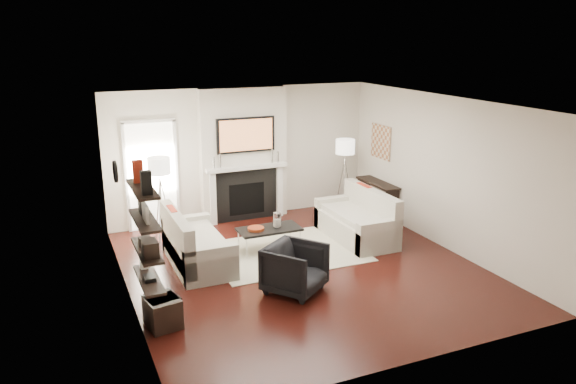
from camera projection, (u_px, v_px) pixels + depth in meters
name	position (u px, v px, depth m)	size (l,w,h in m)	color
room_envelope	(303.00, 189.00, 8.85)	(6.00, 6.00, 6.00)	#330F0B
chimney_breast	(244.00, 155.00, 11.39)	(1.80, 0.25, 2.70)	silver
fireplace_surround	(247.00, 195.00, 11.49)	(1.30, 0.02, 1.04)	black
firebox	(247.00, 199.00, 11.51)	(0.75, 0.02, 0.65)	black
mantel_pilaster_l	(213.00, 198.00, 11.18)	(0.12, 0.08, 1.10)	white
mantel_pilaster_r	(280.00, 191.00, 11.73)	(0.12, 0.08, 1.10)	white
mantel_shelf	(247.00, 167.00, 11.29)	(1.70, 0.18, 0.07)	white
tv_body	(246.00, 135.00, 11.13)	(1.20, 0.06, 0.70)	black
tv_screen	(246.00, 135.00, 11.10)	(1.10, 0.01, 0.62)	#BF723F
candlestick_l_tall	(220.00, 161.00, 11.03)	(0.04, 0.04, 0.30)	silver
candlestick_l_short	(214.00, 163.00, 10.99)	(0.04, 0.04, 0.24)	silver
candlestick_r_tall	(272.00, 156.00, 11.45)	(0.04, 0.04, 0.30)	silver
candlestick_r_short	(278.00, 157.00, 11.51)	(0.04, 0.04, 0.24)	silver
hallway_panel	(152.00, 177.00, 10.85)	(0.90, 0.02, 2.10)	white
door_trim_l	(126.00, 179.00, 10.65)	(0.06, 0.06, 2.16)	white
door_trim_r	(177.00, 174.00, 11.02)	(0.06, 0.06, 2.16)	white
door_trim_top	(148.00, 121.00, 10.54)	(1.02, 0.06, 0.06)	white
rug	(285.00, 252.00, 9.90)	(2.60, 2.00, 0.01)	beige
loveseat_left_base	(198.00, 252.00, 9.33)	(0.85, 1.80, 0.42)	beige
loveseat_left_back	(177.00, 237.00, 9.11)	(0.18, 1.80, 0.80)	beige
loveseat_left_arm_n	(211.00, 265.00, 8.59)	(0.85, 0.18, 0.60)	beige
loveseat_left_arm_s	(186.00, 232.00, 10.02)	(0.85, 0.18, 0.60)	beige
loveseat_left_cushion	(200.00, 237.00, 9.27)	(0.63, 1.44, 0.10)	beige
pillow_left_orange	(172.00, 220.00, 9.32)	(0.10, 0.42, 0.42)	#B72B16
pillow_left_charcoal	(181.00, 232.00, 8.79)	(0.10, 0.40, 0.40)	black
loveseat_right_base	(355.00, 228.00, 10.50)	(0.85, 1.80, 0.42)	beige
loveseat_right_back	(372.00, 210.00, 10.54)	(0.18, 1.80, 0.80)	beige
loveseat_right_arm_n	(379.00, 237.00, 9.76)	(0.85, 0.18, 0.60)	beige
loveseat_right_arm_s	(335.00, 211.00, 11.19)	(0.85, 0.18, 0.60)	beige
loveseat_right_cushion	(354.00, 215.00, 10.41)	(0.63, 1.44, 0.10)	beige
pillow_right_orange	(364.00, 195.00, 10.75)	(0.10, 0.42, 0.42)	#B72B16
pillow_right_charcoal	(381.00, 204.00, 10.22)	(0.10, 0.40, 0.40)	black
coffee_table	(269.00, 229.00, 9.87)	(1.10, 0.55, 0.04)	black
coffee_leg_nw	(247.00, 249.00, 9.54)	(0.02, 0.02, 0.38)	silver
coffee_leg_ne	(300.00, 240.00, 9.92)	(0.02, 0.02, 0.38)	silver
coffee_leg_sw	(239.00, 240.00, 9.93)	(0.02, 0.02, 0.38)	silver
coffee_leg_se	(290.00, 233.00, 10.31)	(0.02, 0.02, 0.38)	silver
hurricane_glass	(277.00, 220.00, 9.88)	(0.14, 0.14, 0.25)	white
hurricane_candle	(277.00, 223.00, 9.90)	(0.10, 0.10, 0.16)	white
copper_bowl	(256.00, 229.00, 9.76)	(0.29, 0.29, 0.05)	#C04720
armchair	(295.00, 266.00, 8.29)	(0.78, 0.73, 0.80)	black
lamp_left_post	(162.00, 211.00, 10.22)	(0.02, 0.02, 1.20)	silver
lamp_left_shade	(159.00, 166.00, 9.99)	(0.40, 0.40, 0.30)	white
lamp_left_leg_a	(168.00, 210.00, 10.26)	(0.02, 0.02, 1.25)	silver
lamp_left_leg_b	(158.00, 210.00, 10.28)	(0.02, 0.02, 1.25)	silver
lamp_left_leg_c	(160.00, 213.00, 10.12)	(0.02, 0.02, 1.25)	silver
lamp_right_post	(344.00, 186.00, 11.90)	(0.02, 0.02, 1.20)	silver
lamp_right_shade	(345.00, 147.00, 11.67)	(0.40, 0.40, 0.30)	white
lamp_right_leg_a	(349.00, 185.00, 11.94)	(0.02, 0.02, 1.25)	silver
lamp_right_leg_b	(340.00, 185.00, 11.96)	(0.02, 0.02, 1.25)	silver
lamp_right_leg_c	(344.00, 187.00, 11.79)	(0.02, 0.02, 1.25)	silver
console_top	(378.00, 183.00, 11.63)	(0.35, 1.20, 0.04)	black
console_leg_n	(392.00, 208.00, 11.24)	(0.30, 0.04, 0.71)	black
console_leg_s	(363.00, 194.00, 12.22)	(0.30, 0.04, 0.71)	black
wall_art	(381.00, 142.00, 11.64)	(0.03, 0.70, 0.70)	tan
shelf_bottom	(149.00, 280.00, 7.14)	(0.25, 1.00, 0.04)	black
shelf_lower	(147.00, 250.00, 7.03)	(0.25, 1.00, 0.04)	black
shelf_upper	(145.00, 220.00, 6.92)	(0.25, 1.00, 0.04)	black
shelf_top	(142.00, 189.00, 6.81)	(0.25, 1.00, 0.04)	black
decor_magfile_a	(146.00, 183.00, 6.48)	(0.12, 0.10, 0.28)	black
decor_magfile_b	(138.00, 171.00, 7.01)	(0.12, 0.10, 0.28)	#B72B16
decor_frame_a	(145.00, 213.00, 6.80)	(0.04, 0.30, 0.22)	white
decor_frame_b	(141.00, 206.00, 7.11)	(0.04, 0.22, 0.18)	black
decor_wine_rack	(150.00, 249.00, 6.77)	(0.18, 0.25, 0.20)	black
decor_box_small	(145.00, 241.00, 7.12)	(0.15, 0.12, 0.12)	black
decor_books	(150.00, 278.00, 7.09)	(0.14, 0.20, 0.05)	black
decor_box_tall	(144.00, 262.00, 7.42)	(0.10, 0.10, 0.18)	white
clock_rim	(115.00, 172.00, 8.50)	(0.34, 0.34, 0.04)	black
clock_face	(117.00, 171.00, 8.51)	(0.29, 0.29, 0.01)	white
ottoman_near	(162.00, 310.00, 7.40)	(0.40, 0.40, 0.40)	black
ottoman_far	(163.00, 313.00, 7.32)	(0.40, 0.40, 0.40)	black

